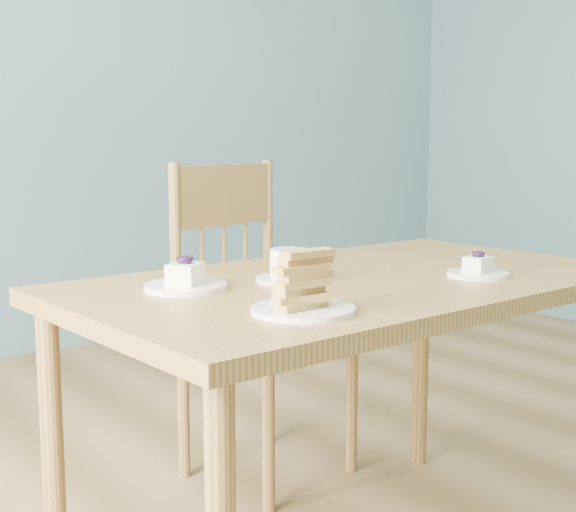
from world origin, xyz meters
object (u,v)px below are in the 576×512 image
at_px(cheesecake_plate_near, 478,270).
at_px(cheesecake_plate_far, 185,281).
at_px(dining_chair, 258,317).
at_px(biscotti_plate, 303,291).
at_px(dining_table, 356,308).
at_px(coffee_cup, 289,268).

distance_m(cheesecake_plate_near, cheesecake_plate_far, 0.68).
xyz_separation_m(dining_chair, biscotti_plate, (-0.47, -0.83, 0.26)).
relative_size(dining_table, biscotti_plate, 7.07).
bearing_deg(dining_chair, cheesecake_plate_far, -147.70).
height_order(dining_chair, cheesecake_plate_near, dining_chair).
distance_m(dining_table, cheesecake_plate_near, 0.30).
height_order(dining_table, biscotti_plate, biscotti_plate).
bearing_deg(biscotti_plate, dining_chair, 60.49).
relative_size(dining_chair, biscotti_plate, 4.96).
xyz_separation_m(dining_table, coffee_cup, (-0.16, 0.05, 0.10)).
xyz_separation_m(cheesecake_plate_near, biscotti_plate, (-0.56, -0.06, 0.02)).
distance_m(cheesecake_plate_far, coffee_cup, 0.24).
bearing_deg(dining_table, biscotti_plate, -148.57).
distance_m(cheesecake_plate_far, biscotti_plate, 0.33).
xyz_separation_m(cheesecake_plate_far, coffee_cup, (0.23, -0.05, 0.01)).
distance_m(dining_table, coffee_cup, 0.19).
bearing_deg(coffee_cup, biscotti_plate, -146.33).
height_order(cheesecake_plate_near, cheesecake_plate_far, cheesecake_plate_far).
height_order(cheesecake_plate_near, biscotti_plate, biscotti_plate).
bearing_deg(cheesecake_plate_near, dining_table, 145.41).
relative_size(cheesecake_plate_near, cheesecake_plate_far, 0.81).
distance_m(cheesecake_plate_near, coffee_cup, 0.44).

